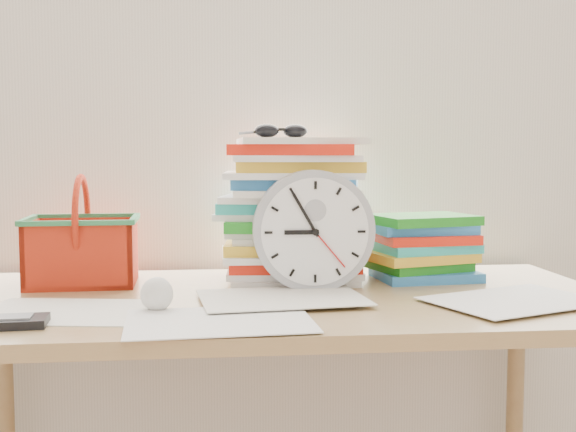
{
  "coord_description": "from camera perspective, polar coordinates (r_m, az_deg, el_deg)",
  "views": [
    {
      "loc": [
        -0.14,
        0.12,
        1.04
      ],
      "look_at": [
        0.02,
        1.6,
        0.92
      ],
      "focal_mm": 45.0,
      "sensor_mm": 36.0,
      "label": 1
    }
  ],
  "objects": [
    {
      "name": "sunglasses",
      "position": [
        1.65,
        -0.55,
        6.74
      ],
      "size": [
        0.17,
        0.15,
        0.03
      ],
      "primitive_type": null,
      "rotation": [
        0.0,
        0.0,
        0.27
      ],
      "color": "black",
      "rests_on": "paper_stack"
    },
    {
      "name": "clock",
      "position": [
        1.55,
        2.02,
        -1.16
      ],
      "size": [
        0.26,
        0.05,
        0.26
      ],
      "primitive_type": "cylinder",
      "rotation": [
        1.57,
        0.0,
        0.0
      ],
      "color": "#A0A2A9",
      "rests_on": "desk"
    },
    {
      "name": "calculator",
      "position": [
        1.33,
        -21.78,
        -7.82
      ],
      "size": [
        0.16,
        0.08,
        0.02
      ],
      "primitive_type": "cube",
      "rotation": [
        0.0,
        0.0,
        0.07
      ],
      "color": "black",
      "rests_on": "desk"
    },
    {
      "name": "curtain",
      "position": [
        1.88,
        -1.72,
        12.74
      ],
      "size": [
        2.4,
        0.01,
        2.5
      ],
      "primitive_type": "cube",
      "color": "white",
      "rests_on": "room_shell"
    },
    {
      "name": "crumpled_ball",
      "position": [
        1.38,
        -10.35,
        -6.07
      ],
      "size": [
        0.06,
        0.06,
        0.06
      ],
      "primitive_type": "sphere",
      "color": "white",
      "rests_on": "desk"
    },
    {
      "name": "paper_stack",
      "position": [
        1.68,
        0.4,
        0.52
      ],
      "size": [
        0.36,
        0.31,
        0.33
      ],
      "primitive_type": null,
      "rotation": [
        0.0,
        0.0,
        -0.11
      ],
      "color": "white",
      "rests_on": "desk"
    },
    {
      "name": "book_stack",
      "position": [
        1.73,
        10.67,
        -2.38
      ],
      "size": [
        0.29,
        0.24,
        0.15
      ],
      "primitive_type": null,
      "rotation": [
        0.0,
        0.0,
        0.19
      ],
      "color": "white",
      "rests_on": "desk"
    },
    {
      "name": "basket",
      "position": [
        1.68,
        -15.97,
        -1.14
      ],
      "size": [
        0.25,
        0.2,
        0.24
      ],
      "primitive_type": null,
      "rotation": [
        0.0,
        0.0,
        0.04
      ],
      "color": "red",
      "rests_on": "desk"
    },
    {
      "name": "scattered_papers",
      "position": [
        1.51,
        -0.6,
        -6.03
      ],
      "size": [
        1.26,
        0.42,
        0.02
      ],
      "primitive_type": null,
      "color": "white",
      "rests_on": "desk"
    },
    {
      "name": "desk",
      "position": [
        1.53,
        -0.6,
        -9.0
      ],
      "size": [
        1.4,
        0.7,
        0.75
      ],
      "color": "#997848",
      "rests_on": "ground"
    }
  ]
}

